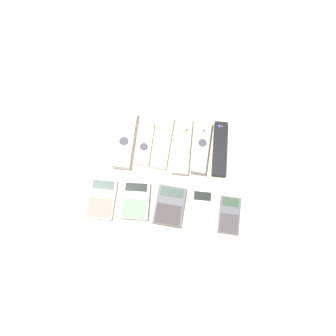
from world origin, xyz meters
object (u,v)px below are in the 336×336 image
at_px(remote_0, 125,139).
at_px(calculator_4, 229,215).
at_px(remote_5, 220,149).
at_px(calculator_2, 170,206).
at_px(calculator_1, 135,200).
at_px(calculator_0, 101,199).
at_px(calculator_3, 201,210).
at_px(remote_1, 145,142).
at_px(remote_2, 163,142).
at_px(remote_3, 182,145).
at_px(remote_4, 202,147).

height_order(remote_0, calculator_4, remote_0).
height_order(remote_5, calculator_2, remote_5).
bearing_deg(calculator_1, calculator_0, 179.97).
height_order(calculator_0, calculator_2, calculator_2).
bearing_deg(calculator_3, remote_1, 134.10).
distance_m(remote_0, remote_2, 0.13).
distance_m(remote_2, calculator_0, 0.27).
height_order(remote_1, remote_3, remote_3).
distance_m(remote_4, calculator_4, 0.24).
xyz_separation_m(remote_1, remote_3, (0.12, 0.00, 0.00)).
bearing_deg(remote_3, calculator_2, -95.77).
distance_m(calculator_1, calculator_4, 0.29).
distance_m(remote_5, calculator_1, 0.32).
distance_m(remote_1, calculator_3, 0.29).
xyz_separation_m(remote_1, remote_5, (0.25, 0.01, 0.00)).
xyz_separation_m(remote_0, calculator_2, (0.17, -0.20, -0.01)).
relative_size(remote_5, calculator_4, 1.64).
distance_m(remote_2, calculator_4, 0.32).
xyz_separation_m(remote_5, calculator_4, (0.04, -0.21, -0.00)).
relative_size(remote_2, remote_5, 0.98).
height_order(remote_2, calculator_4, remote_2).
bearing_deg(calculator_2, calculator_3, 2.43).
height_order(calculator_1, calculator_4, calculator_1).
bearing_deg(remote_0, remote_1, -1.93).
bearing_deg(calculator_0, calculator_4, -1.76).
bearing_deg(remote_5, calculator_3, -102.40).
height_order(calculator_2, calculator_3, calculator_2).
xyz_separation_m(remote_2, calculator_4, (0.23, -0.22, -0.00)).
relative_size(remote_5, calculator_0, 1.46).
bearing_deg(calculator_0, calculator_2, -0.47).
bearing_deg(calculator_4, remote_1, 145.99).
xyz_separation_m(calculator_1, calculator_4, (0.29, -0.01, -0.00)).
bearing_deg(remote_5, remote_1, -179.59).
relative_size(remote_0, remote_1, 1.29).
bearing_deg(remote_3, calculator_3, -69.53).
bearing_deg(calculator_4, remote_5, 103.18).
bearing_deg(remote_3, remote_4, 0.03).
bearing_deg(remote_5, calculator_0, -150.26).
bearing_deg(remote_5, remote_0, 179.95).
relative_size(remote_3, remote_5, 1.06).
distance_m(remote_2, remote_4, 0.13).
height_order(calculator_2, calculator_4, calculator_2).
relative_size(calculator_0, calculator_2, 1.02).
xyz_separation_m(remote_4, calculator_2, (-0.08, -0.21, -0.01)).
distance_m(remote_0, calculator_1, 0.21).
xyz_separation_m(remote_2, calculator_2, (0.05, -0.21, -0.00)).
distance_m(remote_1, calculator_1, 0.20).
height_order(remote_0, remote_3, remote_0).
bearing_deg(calculator_1, remote_5, 35.87).
xyz_separation_m(calculator_2, calculator_4, (0.18, -0.01, -0.00)).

